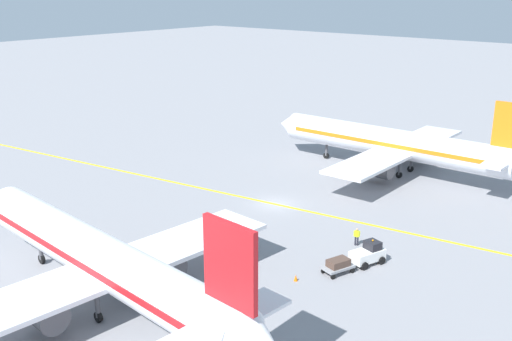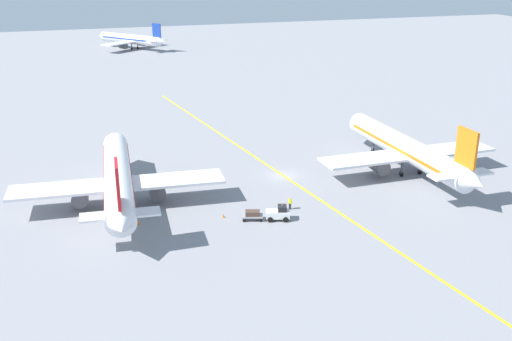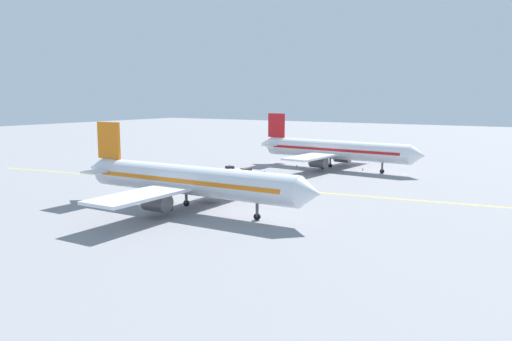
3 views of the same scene
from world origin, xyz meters
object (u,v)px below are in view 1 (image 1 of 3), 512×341
(traffic_cone_by_wingtip, at_px, (296,278))
(traffic_cone_mid_apron, at_px, (190,329))
(airplane_at_gate, at_px, (103,260))
(traffic_cone_near_nose, at_px, (48,286))
(baggage_cart_trailing, at_px, (338,265))
(baggage_tug_white, at_px, (368,254))
(ground_crew_worker, at_px, (357,236))
(airplane_adjacent_stand, at_px, (395,144))

(traffic_cone_by_wingtip, bearing_deg, traffic_cone_mid_apron, 173.60)
(airplane_at_gate, bearing_deg, traffic_cone_near_nose, 104.00)
(baggage_cart_trailing, bearing_deg, traffic_cone_by_wingtip, 150.81)
(traffic_cone_near_nose, bearing_deg, traffic_cone_mid_apron, -77.35)
(baggage_cart_trailing, bearing_deg, baggage_tug_white, -17.44)
(airplane_at_gate, bearing_deg, baggage_tug_white, -31.34)
(ground_crew_worker, height_order, traffic_cone_by_wingtip, ground_crew_worker)
(airplane_at_gate, xyz_separation_m, ground_crew_worker, (21.25, -8.70, -2.80))
(airplane_at_gate, xyz_separation_m, traffic_cone_mid_apron, (1.50, -7.31, -3.43))
(traffic_cone_near_nose, bearing_deg, ground_crew_worker, -32.17)
(airplane_at_gate, bearing_deg, traffic_cone_mid_apron, -78.38)
(traffic_cone_by_wingtip, bearing_deg, traffic_cone_near_nose, 133.98)
(airplane_at_gate, xyz_separation_m, baggage_cart_trailing, (15.51, -10.37, -2.95))
(traffic_cone_near_nose, distance_m, traffic_cone_by_wingtip, 19.51)
(baggage_tug_white, distance_m, baggage_cart_trailing, 3.30)
(traffic_cone_mid_apron, bearing_deg, ground_crew_worker, -4.02)
(baggage_tug_white, height_order, traffic_cone_near_nose, baggage_tug_white)
(ground_crew_worker, bearing_deg, baggage_tug_white, -134.24)
(baggage_cart_trailing, bearing_deg, airplane_at_gate, 146.23)
(baggage_cart_trailing, relative_size, ground_crew_worker, 1.73)
(baggage_tug_white, bearing_deg, traffic_cone_by_wingtip, 156.25)
(airplane_adjacent_stand, height_order, baggage_cart_trailing, airplane_adjacent_stand)
(airplane_at_gate, bearing_deg, ground_crew_worker, -22.26)
(baggage_cart_trailing, distance_m, traffic_cone_near_nose, 23.21)
(airplane_adjacent_stand, bearing_deg, airplane_at_gate, 178.80)
(airplane_at_gate, relative_size, baggage_cart_trailing, 12.26)
(baggage_tug_white, height_order, baggage_cart_trailing, baggage_tug_white)
(airplane_adjacent_stand, bearing_deg, ground_crew_worker, -160.56)
(baggage_tug_white, bearing_deg, traffic_cone_mid_apron, 166.71)
(airplane_at_gate, distance_m, traffic_cone_near_nose, 6.66)
(ground_crew_worker, bearing_deg, airplane_adjacent_stand, 19.44)
(traffic_cone_near_nose, height_order, traffic_cone_by_wingtip, same)
(airplane_at_gate, distance_m, ground_crew_worker, 23.13)
(baggage_cart_trailing, distance_m, traffic_cone_mid_apron, 14.35)
(airplane_adjacent_stand, xyz_separation_m, traffic_cone_mid_apron, (-41.83, -6.40, -3.43))
(airplane_adjacent_stand, distance_m, traffic_cone_by_wingtip, 32.26)
(airplane_at_gate, bearing_deg, traffic_cone_by_wingtip, -34.95)
(baggage_cart_trailing, height_order, traffic_cone_mid_apron, baggage_cart_trailing)
(airplane_at_gate, relative_size, traffic_cone_near_nose, 64.63)
(traffic_cone_near_nose, xyz_separation_m, traffic_cone_by_wingtip, (13.55, -14.04, 0.00))
(airplane_adjacent_stand, relative_size, traffic_cone_by_wingtip, 64.43)
(airplane_adjacent_stand, height_order, traffic_cone_mid_apron, airplane_adjacent_stand)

